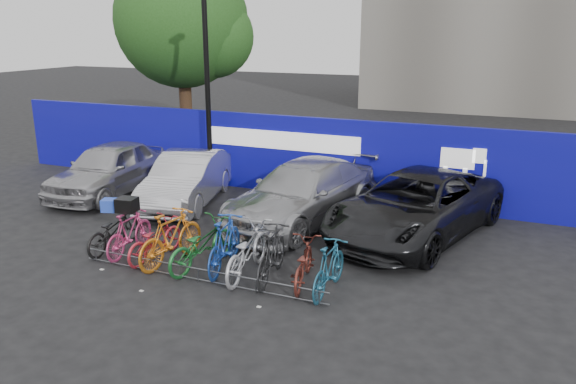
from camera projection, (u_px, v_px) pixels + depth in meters
The scene contains 21 objects.
ground at pixel (213, 270), 11.89m from camera, with size 100.00×100.00×0.00m, color black.
hoarding at pixel (313, 157), 16.85m from camera, with size 22.00×0.18×2.40m.
tree at pixel (187, 24), 21.87m from camera, with size 5.40×5.20×7.80m.
lamppost at pixel (207, 85), 16.93m from camera, with size 0.25×0.50×6.11m.
bike_rack at pixel (198, 274), 11.31m from camera, with size 5.60×0.03×0.30m.
car_0 at pixel (109, 168), 17.19m from camera, with size 1.87×4.65×1.58m, color #A8A7AC.
car_1 at pixel (187, 179), 16.21m from camera, with size 1.56×4.46×1.47m, color #B2B2B7.
car_2 at pixel (303, 193), 14.69m from camera, with size 2.18×5.36×1.55m, color #A0A1A4.
car_3 at pixel (415, 205), 13.65m from camera, with size 2.60×5.63×1.57m, color black.
bike_0 at pixel (113, 230), 12.88m from camera, with size 0.62×1.78×0.93m, color black.
bike_1 at pixel (129, 233), 12.61m from camera, with size 0.48×1.69×1.01m, color #CE3975.
bike_2 at pixel (155, 239), 12.36m from camera, with size 0.60×1.73×0.91m, color red.
bike_3 at pixel (171, 238), 12.08m from camera, with size 0.56×1.98×1.19m, color orange.
bike_4 at pixel (201, 245), 11.89m from camera, with size 0.69×1.99×1.05m, color #1C672A.
bike_5 at pixel (224, 244), 11.77m from camera, with size 0.54×1.93×1.16m, color #1B43A7.
bike_6 at pixel (247, 251), 11.52m from camera, with size 0.72×2.05×1.08m, color #B3B4BA.
bike_7 at pixel (271, 254), 11.29m from camera, with size 0.53×1.88×1.13m, color #232425.
bike_8 at pixel (303, 263), 11.14m from camera, with size 0.59×1.70×0.89m, color maroon.
bike_9 at pixel (329, 268), 10.75m from camera, with size 0.48×1.72×1.03m, color #1E5976.
cargo_crate at pixel (111, 205), 12.71m from camera, with size 0.39×0.30×0.28m, color blue.
cargo_topcase at pixel (127, 205), 12.43m from camera, with size 0.42×0.38×0.31m, color black.
Camera 1 is at (5.70, -9.47, 4.95)m, focal length 35.00 mm.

